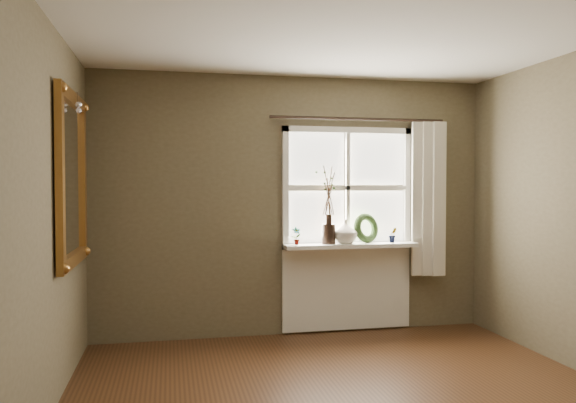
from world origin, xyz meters
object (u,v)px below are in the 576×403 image
(wreath, at_px, (366,231))
(gilt_mirror, at_px, (72,179))
(dark_jug, at_px, (329,234))
(cream_vase, at_px, (346,232))

(wreath, xyz_separation_m, gilt_mirror, (-2.70, -0.88, 0.52))
(dark_jug, xyz_separation_m, gilt_mirror, (-2.29, -0.84, 0.54))
(dark_jug, height_order, gilt_mirror, gilt_mirror)
(dark_jug, relative_size, wreath, 0.65)
(gilt_mirror, bearing_deg, cream_vase, 18.86)
(gilt_mirror, bearing_deg, wreath, 18.11)
(dark_jug, bearing_deg, wreath, 5.58)
(wreath, bearing_deg, cream_vase, 167.15)
(dark_jug, bearing_deg, cream_vase, 0.00)
(dark_jug, bearing_deg, gilt_mirror, -159.79)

